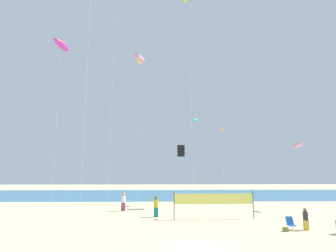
# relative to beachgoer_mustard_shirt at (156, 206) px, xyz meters

# --- Properties ---
(ground_plane) EXTENTS (120.00, 120.00, 0.00)m
(ground_plane) POSITION_rel_beachgoer_mustard_shirt_xyz_m (2.67, -9.41, -1.00)
(ground_plane) COLOR beige
(ocean_band) EXTENTS (120.00, 20.00, 0.01)m
(ocean_band) POSITION_rel_beachgoer_mustard_shirt_xyz_m (2.67, 21.38, -0.99)
(ocean_band) COLOR teal
(ocean_band) RESTS_ON ground
(beachgoer_mustard_shirt) EXTENTS (0.43, 0.43, 1.87)m
(beachgoer_mustard_shirt) POSITION_rel_beachgoer_mustard_shirt_xyz_m (0.00, 0.00, 0.00)
(beachgoer_mustard_shirt) COLOR #19727A
(beachgoer_mustard_shirt) RESTS_ON ground
(beachgoer_white_shirt) EXTENTS (0.42, 0.42, 1.85)m
(beachgoer_white_shirt) POSITION_rel_beachgoer_mustard_shirt_xyz_m (-3.51, 3.64, -0.01)
(beachgoer_white_shirt) COLOR #7A3872
(beachgoer_white_shirt) RESTS_ON ground
(beachgoer_charcoal_shirt) EXTENTS (0.35, 0.35, 1.53)m
(beachgoer_charcoal_shirt) POSITION_rel_beachgoer_mustard_shirt_xyz_m (10.93, -5.47, -0.18)
(beachgoer_charcoal_shirt) COLOR gold
(beachgoer_charcoal_shirt) RESTS_ON ground
(folding_beach_chair) EXTENTS (0.52, 0.65, 0.89)m
(folding_beach_chair) POSITION_rel_beachgoer_mustard_shirt_xyz_m (9.89, -5.30, -0.53)
(folding_beach_chair) COLOR #1959B2
(folding_beach_chair) RESTS_ON ground
(volleyball_net) EXTENTS (7.11, 0.26, 2.40)m
(volleyball_net) POSITION_rel_beachgoer_mustard_shirt_xyz_m (5.12, -1.15, 0.63)
(volleyball_net) COLOR #4C4C51
(volleyball_net) RESTS_ON ground
(beach_handbag) EXTENTS (0.38, 0.19, 0.30)m
(beach_handbag) POSITION_rel_beachgoer_mustard_shirt_xyz_m (9.23, -5.88, -0.85)
(beach_handbag) COLOR olive
(beach_handbag) RESTS_ON ground
(kite_pink_inflatable) EXTENTS (1.02, 1.49, 7.34)m
(kite_pink_inflatable) POSITION_rel_beachgoer_mustard_shirt_xyz_m (15.71, 4.25, 5.94)
(kite_pink_inflatable) COLOR silver
(kite_pink_inflatable) RESTS_ON ground
(kite_cyan_inflatable) EXTENTS (1.07, 1.45, 11.06)m
(kite_cyan_inflatable) POSITION_rel_beachgoer_mustard_shirt_xyz_m (4.86, 9.20, 9.63)
(kite_cyan_inflatable) COLOR silver
(kite_cyan_inflatable) RESTS_ON ground
(kite_orange_diamond) EXTENTS (0.54, 0.53, 8.24)m
(kite_orange_diamond) POSITION_rel_beachgoer_mustard_shirt_xyz_m (6.40, 0.30, 6.85)
(kite_orange_diamond) COLOR silver
(kite_orange_diamond) RESTS_ON ground
(kite_magenta_inflatable) EXTENTS (1.64, 2.47, 18.80)m
(kite_magenta_inflatable) POSITION_rel_beachgoer_mustard_shirt_xyz_m (-10.87, 3.23, 17.15)
(kite_magenta_inflatable) COLOR silver
(kite_magenta_inflatable) RESTS_ON ground
(kite_black_box) EXTENTS (0.85, 0.85, 7.07)m
(kite_black_box) POSITION_rel_beachgoer_mustard_shirt_xyz_m (2.73, 5.93, 5.41)
(kite_black_box) COLOR silver
(kite_black_box) RESTS_ON ground
(kite_pink_tube) EXTENTS (1.25, 1.77, 18.18)m
(kite_pink_tube) POSITION_rel_beachgoer_mustard_shirt_xyz_m (-2.34, 5.89, 16.77)
(kite_pink_tube) COLOR silver
(kite_pink_tube) RESTS_ON ground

